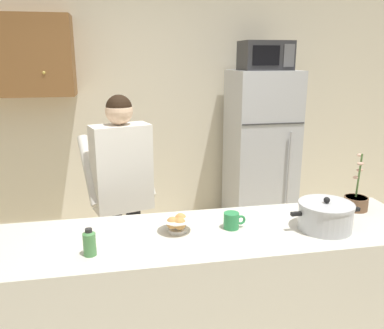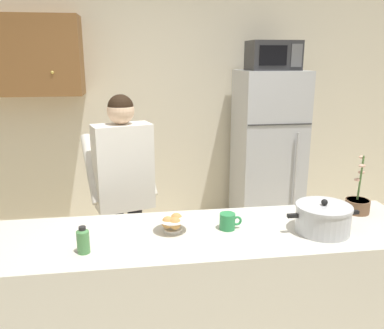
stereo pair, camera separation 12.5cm
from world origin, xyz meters
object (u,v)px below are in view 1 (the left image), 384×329
Objects in this scene: refrigerator at (260,155)px; bottle_near_edge at (89,242)px; person_near_pot at (122,180)px; cooking_pot at (325,216)px; bread_bowl at (177,223)px; potted_orchid at (356,201)px; coffee_mug at (232,221)px; microwave at (265,56)px.

refrigerator reaches higher than bottle_near_edge.
person_near_pot is at bearing -144.07° from refrigerator.
cooking_pot is 2.96× the size of bottle_near_edge.
potted_orchid is (1.19, 0.12, 0.01)m from bread_bowl.
bread_bowl is (-0.84, 0.12, -0.03)m from cooking_pot.
refrigerator is 1.80m from person_near_pot.
coffee_mug is at bearing -1.93° from bread_bowl.
potted_orchid is at bearing -89.18° from microwave.
bottle_near_edge is at bearing -100.93° from person_near_pot.
microwave is at bearing 56.93° from bread_bowl.
potted_orchid is at bearing 10.46° from bottle_near_edge.
bottle_near_edge is 0.38× the size of potted_orchid.
bottle_near_edge is at bearing -129.62° from microwave.
coffee_mug is (-0.85, -1.80, -0.92)m from microwave.
person_near_pot is 12.45× the size of coffee_mug.
potted_orchid reaches higher than bottle_near_edge.
bottle_near_edge is at bearing -158.33° from bread_bowl.
refrigerator is 12.28× the size of bottle_near_edge.
coffee_mug is 0.32m from bread_bowl.
microwave is at bearing 80.30° from cooking_pot.
cooking_pot is at bearing 2.89° from bottle_near_edge.
microwave reaches higher than potted_orchid.
person_near_pot is 1.43m from cooking_pot.
potted_orchid is at bearing 34.43° from cooking_pot.
coffee_mug is at bearing -51.78° from person_near_pot.
person_near_pot reaches higher than bottle_near_edge.
bottle_near_edge is 1.69m from potted_orchid.
microwave is 2.49× the size of bread_bowl.
bottle_near_edge is (-0.79, -0.18, 0.02)m from coffee_mug.
potted_orchid is (1.48, -0.64, -0.03)m from person_near_pot.
bread_bowl is (0.29, -0.76, -0.04)m from person_near_pot.
bread_bowl is (-0.32, 0.01, 0.00)m from coffee_mug.
microwave is 1.14× the size of cooking_pot.
refrigerator is 4.14× the size of cooking_pot.
microwave is at bearing 50.38° from bottle_near_edge.
bread_bowl is at bearing 178.07° from coffee_mug.
refrigerator is 3.65× the size of microwave.
bread_bowl is at bearing -123.07° from microwave.
cooking_pot is (-0.33, -1.91, -0.89)m from microwave.
refrigerator is 2.02m from coffee_mug.
microwave is 2.20m from coffee_mug.
bottle_near_edge is (-1.64, -1.98, -0.90)m from microwave.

